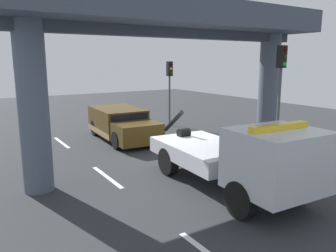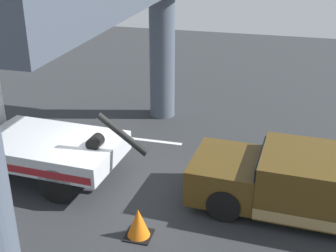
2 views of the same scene
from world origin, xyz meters
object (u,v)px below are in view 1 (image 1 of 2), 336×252
at_px(traffic_light_far, 281,77).
at_px(traffic_cone_orange, 194,142).
at_px(traffic_light_near, 170,79).
at_px(towed_van_green, 121,124).
at_px(tow_truck_white, 241,157).

xyz_separation_m(traffic_light_far, traffic_cone_orange, (-2.95, -2.17, -3.05)).
bearing_deg(traffic_cone_orange, traffic_light_near, 158.62).
xyz_separation_m(towed_van_green, traffic_light_far, (6.67, 4.19, 2.62)).
bearing_deg(tow_truck_white, traffic_light_near, 158.36).
height_order(traffic_light_near, traffic_light_far, traffic_light_far).
distance_m(towed_van_green, traffic_light_near, 5.06).
relative_size(tow_truck_white, towed_van_green, 1.38).
bearing_deg(towed_van_green, traffic_cone_orange, 28.46).
xyz_separation_m(traffic_light_near, traffic_light_far, (8.50, -0.00, 0.45)).
xyz_separation_m(tow_truck_white, traffic_cone_orange, (-5.12, 2.06, -0.85)).
bearing_deg(traffic_cone_orange, traffic_light_far, 36.39).
height_order(tow_truck_white, traffic_cone_orange, tow_truck_white).
bearing_deg(traffic_light_far, towed_van_green, -147.86).
xyz_separation_m(towed_van_green, traffic_light_near, (-1.83, 4.19, 2.17)).
height_order(tow_truck_white, towed_van_green, tow_truck_white).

